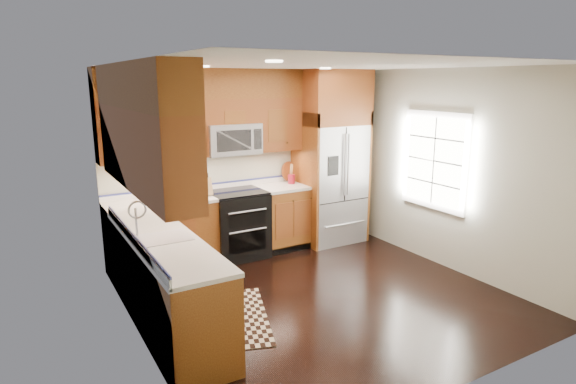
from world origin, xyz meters
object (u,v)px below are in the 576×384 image
utensil_crock (291,177)px  rug (229,317)px  knife_block (206,186)px  range (238,224)px  refrigerator (331,157)px

utensil_crock → rug: bearing=-136.1°
rug → knife_block: (0.41, 1.65, 1.06)m
range → knife_block: bearing=177.9°
refrigerator → utensil_crock: bearing=168.8°
refrigerator → rug: (-2.40, -1.59, -1.30)m
knife_block → utensil_crock: (1.37, 0.07, -0.02)m
knife_block → utensil_crock: bearing=2.9°
refrigerator → range: bearing=178.6°
range → rug: (-0.85, -1.63, -0.46)m
range → refrigerator: refrigerator is taller
refrigerator → knife_block: size_ratio=8.59×
rug → utensil_crock: (1.78, 1.72, 1.04)m
refrigerator → utensil_crock: size_ratio=8.86×
knife_block → range: bearing=-2.1°
rug → refrigerator: bearing=52.8°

